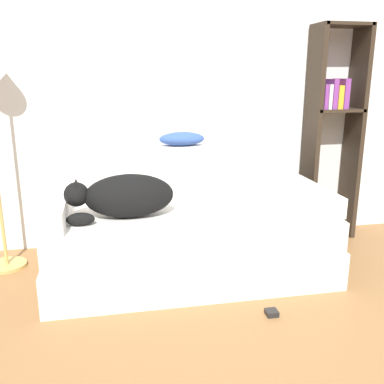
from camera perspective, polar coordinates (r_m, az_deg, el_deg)
The scene contains 10 objects.
wall_back at distance 3.43m, azimuth 1.68°, elevation 15.84°, with size 7.77×0.06×2.70m.
couch at distance 2.93m, azimuth -0.36°, elevation -6.67°, with size 1.85×0.93×0.45m.
couch_backrest at distance 3.18m, azimuth -1.69°, elevation 2.87°, with size 1.81×0.15×0.37m.
couch_arm_left at distance 2.80m, azimuth -17.71°, elevation -2.06°, with size 0.15×0.74×0.13m.
couch_arm_right at distance 3.09m, azimuth 15.33°, elevation -0.29°, with size 0.15×0.74×0.13m.
dog at distance 2.70m, azimuth -9.06°, elevation -0.55°, with size 0.67×0.28×0.28m.
laptop at distance 2.83m, azimuth 2.29°, elevation -2.36°, with size 0.29×0.24×0.02m.
throw_pillow at distance 3.16m, azimuth -1.37°, elevation 7.10°, with size 0.33×0.19×0.10m.
bookshelf at distance 3.64m, azimuth 18.32°, elevation 8.90°, with size 0.41×0.26×1.70m.
power_adapter at distance 2.56m, azimuth 10.57°, elevation -15.54°, with size 0.07×0.07×0.03m.
Camera 1 is at (-0.75, -1.04, 1.31)m, focal length 40.00 mm.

